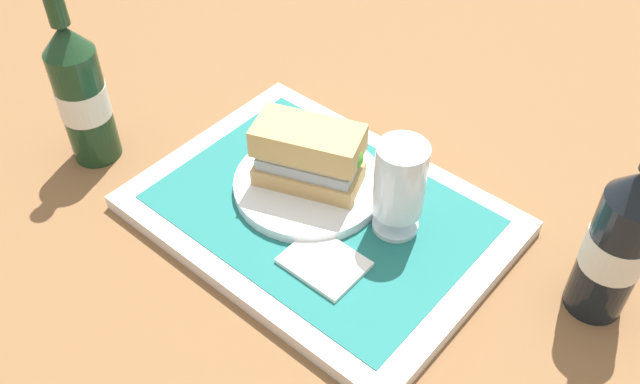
# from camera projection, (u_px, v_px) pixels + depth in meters

# --- Properties ---
(ground_plane) EXTENTS (3.00, 3.00, 0.00)m
(ground_plane) POSITION_uv_depth(u_px,v_px,m) (320.00, 220.00, 0.87)
(ground_plane) COLOR brown
(tray) EXTENTS (0.44, 0.32, 0.02)m
(tray) POSITION_uv_depth(u_px,v_px,m) (320.00, 215.00, 0.87)
(tray) COLOR silver
(tray) RESTS_ON ground_plane
(placemat) EXTENTS (0.38, 0.27, 0.00)m
(placemat) POSITION_uv_depth(u_px,v_px,m) (320.00, 209.00, 0.86)
(placemat) COLOR #1E6B66
(placemat) RESTS_ON tray
(plate) EXTENTS (0.19, 0.19, 0.01)m
(plate) POSITION_uv_depth(u_px,v_px,m) (309.00, 184.00, 0.88)
(plate) COLOR white
(plate) RESTS_ON placemat
(sandwich) EXTENTS (0.14, 0.11, 0.08)m
(sandwich) POSITION_uv_depth(u_px,v_px,m) (311.00, 155.00, 0.84)
(sandwich) COLOR tan
(sandwich) RESTS_ON plate
(beer_glass) EXTENTS (0.06, 0.06, 0.12)m
(beer_glass) POSITION_uv_depth(u_px,v_px,m) (400.00, 184.00, 0.79)
(beer_glass) COLOR silver
(beer_glass) RESTS_ON placemat
(napkin_folded) EXTENTS (0.09, 0.07, 0.01)m
(napkin_folded) POSITION_uv_depth(u_px,v_px,m) (324.00, 262.00, 0.79)
(napkin_folded) COLOR white
(napkin_folded) RESTS_ON placemat
(beer_bottle) EXTENTS (0.07, 0.07, 0.27)m
(beer_bottle) POSITION_uv_depth(u_px,v_px,m) (619.00, 241.00, 0.71)
(beer_bottle) COLOR black
(beer_bottle) RESTS_ON ground_plane
(second_bottle) EXTENTS (0.07, 0.07, 0.27)m
(second_bottle) POSITION_uv_depth(u_px,v_px,m) (81.00, 92.00, 0.89)
(second_bottle) COLOR #19381E
(second_bottle) RESTS_ON ground_plane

